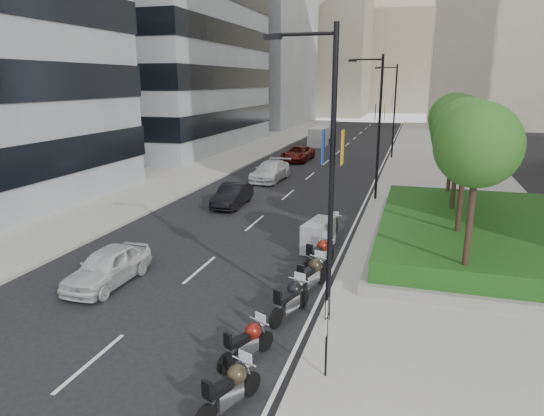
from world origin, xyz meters
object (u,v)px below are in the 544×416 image
at_px(motorcycle_2, 291,300).
at_px(motorcycle_4, 320,254).
at_px(motorcycle_1, 247,343).
at_px(motorcycle_6, 332,226).
at_px(lamp_post_0, 327,165).
at_px(lamp_post_1, 377,121).
at_px(car_d, 298,154).
at_px(motorcycle_0, 230,389).
at_px(delivery_van, 319,137).
at_px(car_c, 270,171).
at_px(parking_sign, 327,329).
at_px(motorcycle_5, 318,235).
at_px(lamp_post_2, 393,107).
at_px(motorcycle_3, 312,275).
at_px(car_b, 232,195).
at_px(car_a, 108,266).

bearing_deg(motorcycle_2, motorcycle_4, 16.09).
xyz_separation_m(motorcycle_1, motorcycle_6, (0.31, 11.62, -0.03)).
relative_size(lamp_post_0, motorcycle_1, 4.64).
bearing_deg(lamp_post_1, car_d, 120.80).
height_order(motorcycle_0, motorcycle_4, motorcycle_4).
distance_m(motorcycle_2, delivery_van, 43.52).
bearing_deg(motorcycle_4, lamp_post_0, -147.84).
bearing_deg(car_c, parking_sign, -66.93).
bearing_deg(lamp_post_1, parking_sign, -88.12).
xyz_separation_m(motorcycle_5, car_d, (-6.92, 24.36, 0.04)).
distance_m(lamp_post_2, motorcycle_3, 32.99).
bearing_deg(parking_sign, motorcycle_3, 105.84).
xyz_separation_m(motorcycle_2, car_c, (-7.13, 21.25, 0.13)).
bearing_deg(motorcycle_2, car_c, 35.39).
relative_size(parking_sign, car_d, 0.49).
bearing_deg(delivery_van, motorcycle_6, -79.93).
relative_size(parking_sign, motorcycle_2, 1.13).
distance_m(parking_sign, car_d, 35.34).
relative_size(lamp_post_2, motorcycle_1, 4.64).
height_order(lamp_post_1, motorcycle_6, lamp_post_1).
bearing_deg(motorcycle_6, motorcycle_4, -170.53).
bearing_deg(car_c, car_b, -86.43).
distance_m(lamp_post_0, motorcycle_3, 5.09).
xyz_separation_m(lamp_post_0, car_a, (-8.34, 0.72, -4.37)).
distance_m(motorcycle_3, car_a, 7.65).
bearing_deg(motorcycle_0, car_d, 32.45).
xyz_separation_m(lamp_post_1, car_d, (-8.43, 14.14, -4.35)).
xyz_separation_m(lamp_post_1, car_b, (-8.13, -3.89, -4.38)).
bearing_deg(car_c, motorcycle_2, -68.37).
relative_size(motorcycle_3, car_d, 0.44).
xyz_separation_m(motorcycle_4, car_c, (-7.19, 16.78, 0.13)).
height_order(motorcycle_1, delivery_van, delivery_van).
bearing_deg(delivery_van, car_a, -91.80).
distance_m(motorcycle_3, car_d, 29.79).
bearing_deg(lamp_post_2, lamp_post_1, -90.00).
bearing_deg(motorcycle_1, motorcycle_4, 20.64).
xyz_separation_m(lamp_post_1, motorcycle_6, (-1.24, -8.09, -4.54)).
bearing_deg(lamp_post_2, car_c, -121.03).
height_order(car_c, car_d, car_c).
relative_size(motorcycle_1, motorcycle_5, 0.83).
height_order(lamp_post_0, motorcycle_0, lamp_post_0).
xyz_separation_m(parking_sign, motorcycle_1, (-2.21, 0.29, -0.90)).
relative_size(parking_sign, car_c, 0.49).
distance_m(lamp_post_2, motorcycle_2, 35.18).
bearing_deg(parking_sign, car_c, 109.98).
height_order(motorcycle_4, delivery_van, delivery_van).
relative_size(motorcycle_6, car_b, 0.47).
height_order(lamp_post_1, motorcycle_2, lamp_post_1).
relative_size(lamp_post_0, motorcycle_2, 4.07).
bearing_deg(motorcycle_1, car_c, 40.32).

